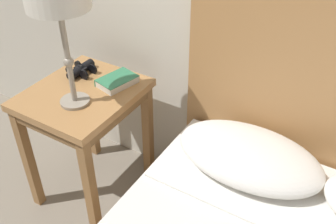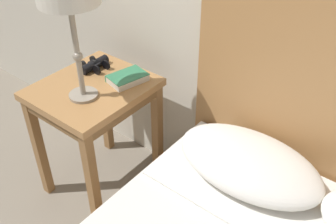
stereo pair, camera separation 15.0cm
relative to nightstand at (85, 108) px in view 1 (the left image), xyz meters
The scene contains 3 objects.
nightstand is the anchor object (origin of this frame).
book_on_nightstand 0.20m from the nightstand, 52.50° to the left, with size 0.16×0.20×0.04m.
binoculars_pair 0.20m from the nightstand, 131.56° to the left, with size 0.14×0.16×0.05m.
Camera 1 is at (0.54, -0.58, 1.63)m, focal length 42.00 mm.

